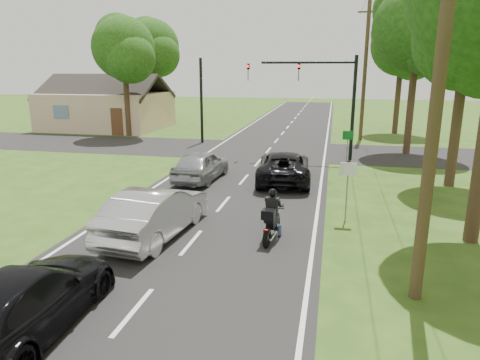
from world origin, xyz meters
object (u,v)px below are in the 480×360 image
(motorcycle_rider, at_px, (272,220))
(utility_pole_far, at_px, (365,71))
(sign_green, at_px, (348,141))
(silver_sedan, at_px, (155,212))
(utility_pole_near, at_px, (440,76))
(silver_suv, at_px, (201,165))
(dark_car_behind, at_px, (26,300))
(dark_suv, at_px, (284,166))
(sign_white, at_px, (348,178))
(traffic_signal, at_px, (321,89))

(motorcycle_rider, relative_size, utility_pole_far, 0.19)
(utility_pole_far, xyz_separation_m, sign_green, (-1.30, -11.02, -3.49))
(utility_pole_far, height_order, sign_green, utility_pole_far)
(silver_sedan, distance_m, utility_pole_near, 8.91)
(silver_suv, xyz_separation_m, dark_car_behind, (0.25, -12.60, -0.04))
(silver_suv, height_order, sign_green, sign_green)
(utility_pole_near, bearing_deg, utility_pole_far, 90.00)
(utility_pole_near, distance_m, sign_green, 13.50)
(motorcycle_rider, xyz_separation_m, dark_car_behind, (-4.15, -5.88, 0.05))
(dark_suv, xyz_separation_m, utility_pole_far, (4.28, 13.88, 4.35))
(dark_suv, bearing_deg, silver_suv, 3.73)
(utility_pole_far, bearing_deg, silver_suv, -119.51)
(motorcycle_rider, bearing_deg, sign_green, 81.60)
(utility_pole_far, distance_m, sign_green, 11.63)
(dark_car_behind, height_order, sign_green, sign_green)
(motorcycle_rider, xyz_separation_m, utility_pole_far, (3.81, 21.23, 4.43))
(dark_suv, relative_size, sign_green, 2.43)
(silver_suv, bearing_deg, utility_pole_near, 134.33)
(silver_sedan, bearing_deg, sign_white, -150.41)
(dark_suv, bearing_deg, sign_white, 113.11)
(silver_suv, distance_m, sign_white, 8.13)
(utility_pole_near, height_order, sign_white, utility_pole_near)
(traffic_signal, xyz_separation_m, sign_green, (1.56, -3.02, -2.54))
(utility_pole_far, height_order, sign_white, utility_pole_far)
(dark_suv, height_order, sign_green, sign_green)
(dark_car_behind, xyz_separation_m, traffic_signal, (5.10, 19.10, 3.43))
(traffic_signal, height_order, utility_pole_far, utility_pole_far)
(utility_pole_near, distance_m, sign_white, 6.26)
(utility_pole_near, xyz_separation_m, sign_white, (-1.50, 4.98, -3.49))
(sign_white, bearing_deg, sign_green, 88.57)
(utility_pole_far, bearing_deg, motorcycle_rider, -100.16)
(motorcycle_rider, bearing_deg, silver_suv, 128.59)
(dark_suv, relative_size, sign_white, 2.43)
(motorcycle_rider, height_order, sign_white, sign_white)
(dark_suv, height_order, traffic_signal, traffic_signal)
(traffic_signal, height_order, utility_pole_near, utility_pole_near)
(silver_sedan, bearing_deg, utility_pole_near, 168.33)
(utility_pole_far, bearing_deg, sign_green, -96.73)
(motorcycle_rider, distance_m, silver_sedan, 3.71)
(silver_sedan, bearing_deg, sign_green, -114.66)
(motorcycle_rider, height_order, utility_pole_far, utility_pole_far)
(silver_suv, bearing_deg, traffic_signal, -125.95)
(silver_suv, xyz_separation_m, traffic_signal, (5.35, 6.50, 3.39))
(silver_sedan, height_order, sign_green, sign_green)
(utility_pole_near, bearing_deg, sign_green, 95.72)
(silver_sedan, relative_size, traffic_signal, 0.76)
(sign_green, bearing_deg, silver_sedan, -120.02)
(sign_green, bearing_deg, traffic_signal, 117.38)
(dark_car_behind, distance_m, utility_pole_near, 9.60)
(utility_pole_near, bearing_deg, silver_sedan, 162.96)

